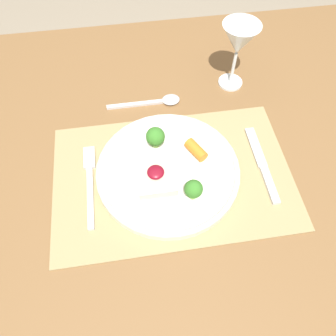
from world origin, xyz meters
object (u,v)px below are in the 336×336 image
at_px(dinner_plate, 168,170).
at_px(knife, 264,169).
at_px(fork, 90,179).
at_px(wine_glass_near, 239,42).
at_px(spoon, 159,101).

relative_size(dinner_plate, knife, 1.54).
bearing_deg(dinner_plate, fork, 177.25).
xyz_separation_m(dinner_plate, knife, (0.20, -0.02, -0.01)).
bearing_deg(knife, wine_glass_near, 90.63).
bearing_deg(knife, spoon, 130.18).
distance_m(knife, wine_glass_near, 0.29).
bearing_deg(dinner_plate, wine_glass_near, 51.17).
distance_m(fork, knife, 0.36).
bearing_deg(wine_glass_near, spoon, -167.86).
relative_size(fork, wine_glass_near, 1.17).
relative_size(fork, spoon, 1.09).
bearing_deg(fork, dinner_plate, -0.23).
relative_size(knife, spoon, 1.09).
height_order(spoon, wine_glass_near, wine_glass_near).
relative_size(fork, knife, 1.00).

